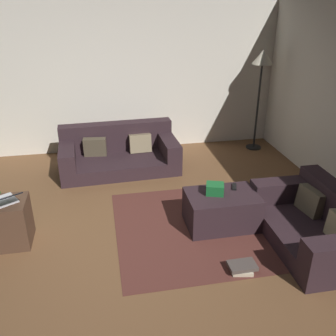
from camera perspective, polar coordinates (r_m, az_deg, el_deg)
The scene contains 12 objects.
ground_plane at distance 4.28m, azimuth -7.35°, elevation -12.54°, with size 6.40×6.40×0.00m, color brown.
rear_partition at distance 6.66m, azimuth -9.99°, elevation 13.50°, with size 6.40×0.12×2.60m, color silver.
couch_left at distance 6.12m, azimuth -7.63°, elevation 2.37°, with size 1.90×1.04×0.69m.
couch_right at distance 4.57m, azimuth 22.25°, elevation -7.97°, with size 0.92×1.52×0.62m.
ottoman at distance 4.60m, azimuth 8.26°, elevation -6.38°, with size 0.86×0.58×0.43m, color #2D1E23.
gift_box at distance 4.48m, azimuth 7.26°, elevation -3.21°, with size 0.21×0.18×0.13m, color #19662D.
tv_remote at distance 4.67m, azimuth 10.21°, elevation -2.87°, with size 0.05×0.16×0.02m, color black.
side_table at distance 4.59m, azimuth -23.79°, elevation -7.77°, with size 0.52×0.44×0.54m, color #4C3323.
laptop at distance 4.38m, azimuth -24.21°, elevation -4.56°, with size 0.49×0.53×0.20m.
book_stack at distance 4.03m, azimuth 11.35°, elevation -14.79°, with size 0.29×0.24×0.08m.
corner_lamp at distance 6.73m, azimuth 14.33°, elevation 15.14°, with size 0.36×0.36×1.78m.
area_rug at distance 4.72m, azimuth 8.11°, elevation -8.56°, with size 2.60×2.00×0.01m, color #532923.
Camera 1 is at (-0.11, -3.40, 2.59)m, focal length 39.45 mm.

